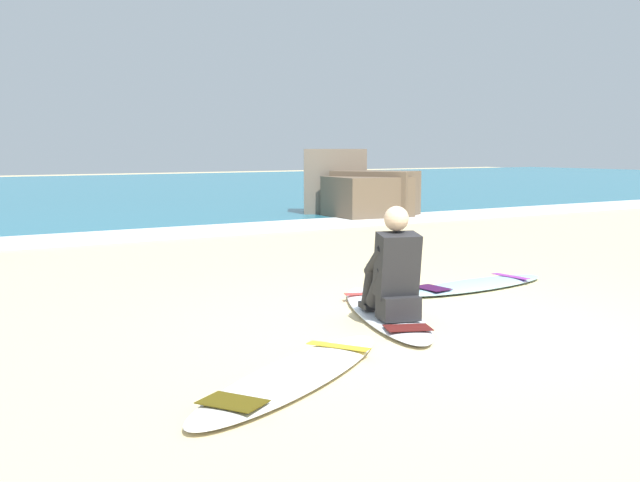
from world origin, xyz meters
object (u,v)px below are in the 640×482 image
Objects in this scene: surfboard_main at (385,312)px; surfer_seated at (394,274)px; surfboard_spare_near at (295,374)px; surfboard_spare_far at (475,285)px.

surfer_seated reaches higher than surfboard_main.
surfboard_main is at bearing 64.45° from surfer_seated.
surfboard_main is 1.08× the size of surfboard_spare_near.
surfboard_spare_far is (3.29, 1.77, 0.00)m from surfboard_spare_near.
surfer_seated reaches higher than surfboard_spare_far.
surfboard_spare_near and surfboard_spare_far have the same top height.
surfer_seated is 1.79m from surfboard_spare_near.
surfboard_main is 1.18× the size of surfboard_spare_far.
surfboard_main and surfboard_spare_near have the same top height.
surfer_seated is 0.46× the size of surfboard_spare_far.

